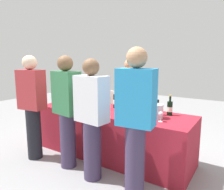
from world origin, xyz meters
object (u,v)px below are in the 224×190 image
at_px(wine_glass_5, 161,114).
at_px(wine_glass_2, 120,109).
at_px(wine_glass_1, 99,105).
at_px(server_pouring, 130,99).
at_px(guest_0, 32,104).
at_px(wine_bottle_6, 170,108).
at_px(wine_glass_0, 74,101).
at_px(guest_3, 136,119).
at_px(wine_bottle_0, 81,98).
at_px(menu_board, 102,109).
at_px(wine_bottle_4, 147,105).
at_px(wine_bottle_3, 135,105).
at_px(guest_2, 92,117).
at_px(wine_bottle_5, 156,107).
at_px(wine_glass_3, 137,110).
at_px(wine_bottle_2, 122,103).
at_px(ice_bucket, 156,111).
at_px(guest_1, 67,109).
at_px(wine_bottle_1, 116,101).
at_px(wine_glass_4, 146,111).

bearing_deg(wine_glass_5, wine_glass_2, -179.89).
xyz_separation_m(wine_glass_1, server_pouring, (0.12, 0.78, -0.01)).
height_order(server_pouring, guest_0, guest_0).
height_order(wine_bottle_6, wine_glass_1, wine_bottle_6).
bearing_deg(wine_glass_0, guest_3, -21.25).
relative_size(wine_bottle_0, menu_board, 0.37).
bearing_deg(wine_bottle_4, wine_bottle_3, -144.31).
xyz_separation_m(wine_bottle_3, menu_board, (-1.30, 0.93, -0.44)).
xyz_separation_m(wine_glass_0, guest_2, (0.84, -0.56, -0.01)).
height_order(wine_bottle_5, wine_glass_0, wine_bottle_5).
height_order(wine_bottle_4, wine_glass_3, wine_bottle_4).
distance_m(wine_bottle_2, ice_bucket, 0.67).
height_order(wine_glass_2, ice_bucket, ice_bucket).
relative_size(wine_bottle_0, ice_bucket, 1.63).
bearing_deg(wine_bottle_0, wine_bottle_4, 5.92).
xyz_separation_m(wine_glass_2, guest_1, (-0.59, -0.48, 0.03)).
relative_size(wine_bottle_1, server_pouring, 0.20).
bearing_deg(wine_glass_2, wine_bottle_6, 31.73).
bearing_deg(guest_0, guest_3, -7.20).
relative_size(wine_bottle_6, ice_bucket, 1.49).
xyz_separation_m(wine_glass_2, wine_glass_4, (0.40, 0.04, 0.02)).
xyz_separation_m(wine_bottle_1, wine_glass_0, (-0.63, -0.34, -0.02)).
xyz_separation_m(guest_1, guest_2, (0.50, -0.06, -0.03)).
relative_size(wine_bottle_6, wine_glass_1, 2.11).
bearing_deg(wine_glass_4, wine_bottle_1, 155.17).
distance_m(wine_bottle_2, guest_0, 1.41).
bearing_deg(wine_glass_0, server_pouring, 48.16).
xyz_separation_m(wine_glass_1, wine_glass_4, (0.78, 0.04, 0.00)).
distance_m(wine_glass_2, server_pouring, 0.82).
height_order(wine_bottle_1, ice_bucket, wine_bottle_1).
height_order(wine_bottle_4, wine_glass_2, wine_bottle_4).
distance_m(wine_glass_1, guest_2, 0.60).
height_order(wine_bottle_5, wine_glass_3, wine_bottle_5).
bearing_deg(wine_bottle_2, guest_1, -119.48).
xyz_separation_m(wine_bottle_0, wine_bottle_3, (1.07, 0.02, 0.00)).
relative_size(wine_glass_1, guest_2, 0.09).
bearing_deg(wine_bottle_3, wine_bottle_0, -178.84).
bearing_deg(guest_2, wine_glass_2, 85.34).
distance_m(wine_glass_1, wine_glass_2, 0.38).
bearing_deg(wine_glass_0, ice_bucket, 4.45).
xyz_separation_m(wine_glass_5, ice_bucket, (-0.12, 0.13, -0.00)).
bearing_deg(wine_glass_1, wine_glass_5, 0.64).
xyz_separation_m(wine_bottle_4, server_pouring, (-0.52, 0.40, -0.03)).
distance_m(guest_1, guest_2, 0.50).
bearing_deg(wine_glass_4, wine_bottle_6, 57.42).
distance_m(guest_0, guest_3, 1.78).
xyz_separation_m(wine_glass_5, guest_3, (-0.09, -0.55, 0.06)).
distance_m(guest_0, menu_board, 1.83).
bearing_deg(wine_bottle_5, wine_bottle_0, -177.67).
bearing_deg(wine_bottle_2, wine_glass_5, -21.48).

